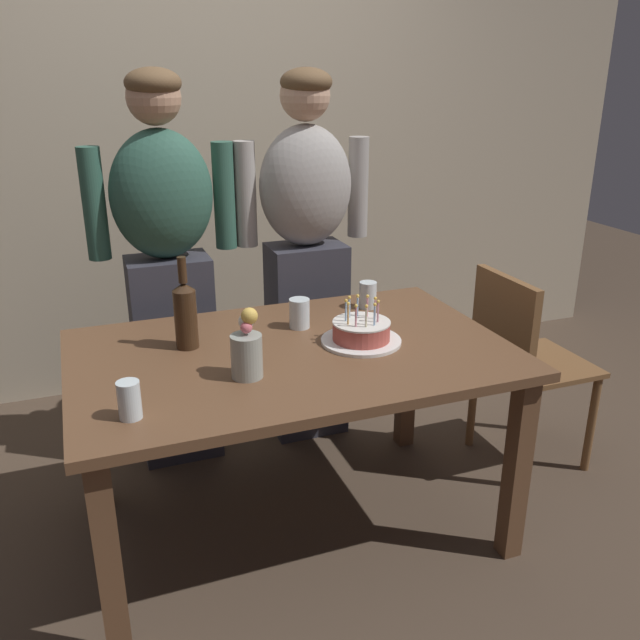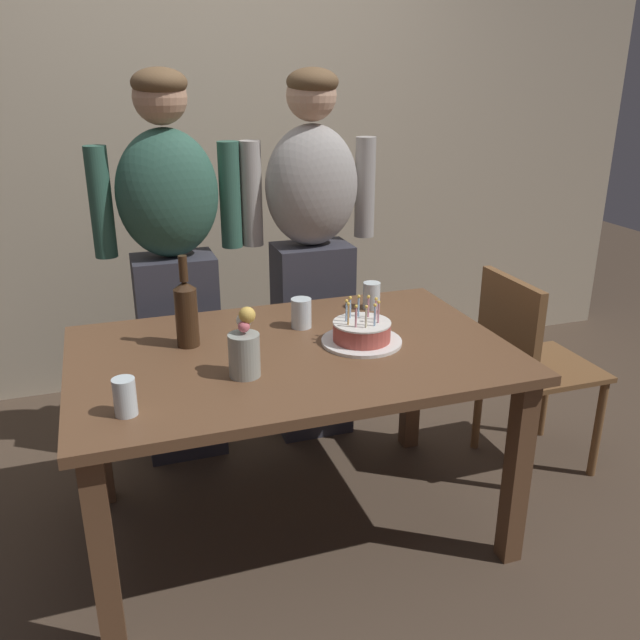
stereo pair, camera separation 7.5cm
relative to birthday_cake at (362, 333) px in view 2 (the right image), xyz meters
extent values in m
plane|color=#47382B|center=(-0.25, 0.02, -0.78)|extent=(10.00, 10.00, 0.00)
cube|color=tan|center=(-0.25, 1.57, 0.52)|extent=(5.20, 0.10, 2.60)
cube|color=brown|center=(-0.25, 0.02, -0.05)|extent=(1.50, 0.96, 0.03)
cube|color=brown|center=(-0.93, -0.39, -0.42)|extent=(0.07, 0.07, 0.70)
cube|color=brown|center=(0.43, -0.39, -0.42)|extent=(0.07, 0.07, 0.70)
cube|color=brown|center=(-0.93, 0.43, -0.42)|extent=(0.07, 0.07, 0.70)
cube|color=brown|center=(0.43, 0.43, -0.42)|extent=(0.07, 0.07, 0.70)
cylinder|color=white|center=(0.00, 0.00, -0.03)|extent=(0.29, 0.29, 0.01)
cylinder|color=#B24C42|center=(0.00, 0.00, 0.01)|extent=(0.20, 0.20, 0.06)
cylinder|color=silver|center=(0.00, 0.00, 0.04)|extent=(0.21, 0.21, 0.01)
cylinder|color=#93B7DB|center=(-0.03, 0.05, 0.08)|extent=(0.01, 0.01, 0.07)
sphere|color=#F9C64C|center=(-0.03, 0.05, 0.12)|extent=(0.01, 0.01, 0.01)
cylinder|color=#93B7DB|center=(-0.05, 0.03, 0.08)|extent=(0.01, 0.01, 0.07)
sphere|color=#F9C64C|center=(-0.05, 0.03, 0.12)|extent=(0.01, 0.01, 0.01)
cylinder|color=#EAB266|center=(-0.06, -0.01, 0.08)|extent=(0.01, 0.01, 0.07)
sphere|color=#F9C64C|center=(-0.06, -0.01, 0.12)|extent=(0.01, 0.01, 0.01)
cylinder|color=pink|center=(-0.04, -0.04, 0.08)|extent=(0.01, 0.01, 0.07)
sphere|color=#F9C64C|center=(-0.04, -0.04, 0.12)|extent=(0.01, 0.01, 0.01)
cylinder|color=beige|center=(-0.01, -0.06, 0.08)|extent=(0.01, 0.01, 0.07)
sphere|color=#F9C64C|center=(-0.01, -0.06, 0.12)|extent=(0.01, 0.01, 0.01)
cylinder|color=#93B7DB|center=(0.03, -0.05, 0.08)|extent=(0.01, 0.01, 0.07)
sphere|color=#F9C64C|center=(0.03, -0.05, 0.12)|extent=(0.01, 0.01, 0.01)
cylinder|color=pink|center=(0.05, -0.03, 0.08)|extent=(0.01, 0.01, 0.07)
sphere|color=#F9C64C|center=(0.05, -0.03, 0.12)|extent=(0.01, 0.01, 0.01)
cylinder|color=pink|center=(0.06, 0.01, 0.08)|extent=(0.01, 0.01, 0.07)
sphere|color=#F9C64C|center=(0.06, 0.01, 0.12)|extent=(0.01, 0.01, 0.01)
cylinder|color=pink|center=(0.04, 0.04, 0.08)|extent=(0.01, 0.01, 0.07)
sphere|color=#F9C64C|center=(0.04, 0.04, 0.12)|extent=(0.01, 0.01, 0.01)
cylinder|color=#93B7DB|center=(0.01, 0.06, 0.08)|extent=(0.01, 0.01, 0.07)
sphere|color=#F9C64C|center=(0.01, 0.06, 0.12)|extent=(0.01, 0.01, 0.01)
cylinder|color=silver|center=(-0.16, 0.22, 0.02)|extent=(0.08, 0.08, 0.11)
cylinder|color=silver|center=(0.18, 0.33, 0.02)|extent=(0.07, 0.07, 0.11)
cylinder|color=silver|center=(-0.82, -0.27, 0.02)|extent=(0.06, 0.06, 0.11)
cylinder|color=#382314|center=(-0.58, 0.18, 0.07)|extent=(0.08, 0.08, 0.21)
cone|color=#382314|center=(-0.58, 0.18, 0.18)|extent=(0.08, 0.08, 0.03)
cylinder|color=#382314|center=(-0.58, 0.18, 0.24)|extent=(0.03, 0.03, 0.09)
cylinder|color=#999E93|center=(-0.45, -0.13, 0.03)|extent=(0.10, 0.10, 0.14)
sphere|color=#DB6670|center=(-0.45, -0.13, 0.13)|extent=(0.04, 0.04, 0.04)
sphere|color=silver|center=(-0.44, -0.11, 0.14)|extent=(0.05, 0.05, 0.05)
sphere|color=gold|center=(-0.43, -0.12, 0.16)|extent=(0.05, 0.05, 0.05)
cube|color=#33333D|center=(-0.56, 0.72, -0.32)|extent=(0.34, 0.23, 0.92)
ellipsoid|color=#2D5647|center=(-0.56, 0.72, 0.40)|extent=(0.41, 0.27, 0.52)
sphere|color=tan|center=(-0.56, 0.72, 0.77)|extent=(0.21, 0.21, 0.21)
ellipsoid|color=brown|center=(-0.56, 0.71, 0.83)|extent=(0.21, 0.21, 0.12)
cylinder|color=#2D5647|center=(-0.30, 0.75, 0.38)|extent=(0.09, 0.09, 0.44)
cylinder|color=#2D5647|center=(-0.82, 0.75, 0.38)|extent=(0.09, 0.09, 0.44)
cube|color=#33333D|center=(0.05, 0.72, -0.32)|extent=(0.34, 0.23, 0.92)
ellipsoid|color=#9E9993|center=(0.05, 0.72, 0.40)|extent=(0.41, 0.27, 0.52)
sphere|color=tan|center=(0.05, 0.72, 0.77)|extent=(0.21, 0.21, 0.21)
ellipsoid|color=brown|center=(0.05, 0.71, 0.83)|extent=(0.21, 0.21, 0.12)
cylinder|color=#9E9993|center=(0.31, 0.75, 0.38)|extent=(0.09, 0.09, 0.44)
cylinder|color=#9E9993|center=(-0.21, 0.75, 0.38)|extent=(0.09, 0.09, 0.44)
cube|color=brown|center=(0.89, 0.13, -0.32)|extent=(0.42, 0.42, 0.02)
cube|color=brown|center=(0.70, 0.13, -0.10)|extent=(0.04, 0.40, 0.40)
cylinder|color=brown|center=(1.07, -0.05, -0.55)|extent=(0.04, 0.04, 0.45)
cylinder|color=brown|center=(1.07, 0.31, -0.55)|extent=(0.04, 0.04, 0.45)
cylinder|color=brown|center=(0.71, -0.05, -0.55)|extent=(0.04, 0.04, 0.45)
cylinder|color=brown|center=(0.71, 0.31, -0.55)|extent=(0.04, 0.04, 0.45)
camera|label=1|loc=(-0.91, -1.99, 0.87)|focal=37.32mm
camera|label=2|loc=(-0.84, -2.02, 0.87)|focal=37.32mm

